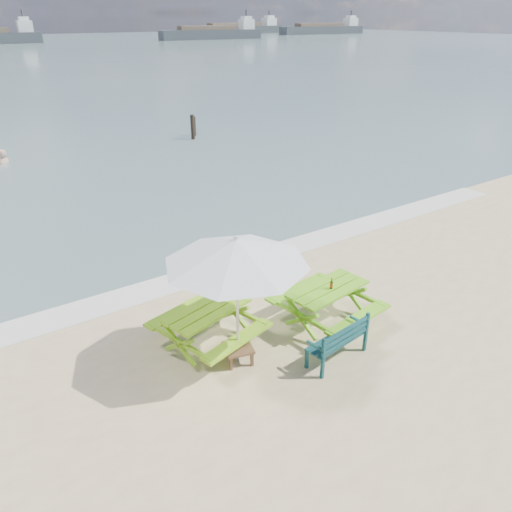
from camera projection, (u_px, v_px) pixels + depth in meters
foam_strip at (200, 275)px, 11.93m from camera, size 22.00×0.90×0.01m
picnic_table_left at (208, 328)px, 9.27m from camera, size 2.02×2.15×0.77m
picnic_table_right at (327, 306)px, 9.94m from camera, size 1.90×2.07×0.80m
park_bench at (337, 348)px, 8.94m from camera, size 1.30×0.58×0.78m
side_table at (238, 354)px, 8.90m from camera, size 0.60×0.60×0.32m
patio_umbrella at (236, 252)px, 8.01m from camera, size 3.00×3.00×2.41m
beer_bottle at (331, 285)px, 9.70m from camera, size 0.06×0.06×0.23m
swimmer at (5, 171)px, 20.95m from camera, size 0.81×0.69×1.87m
mooring_pilings at (193, 129)px, 24.83m from camera, size 0.58×0.78×1.39m
cargo_ships at (167, 33)px, 126.02m from camera, size 141.78×33.04×4.40m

